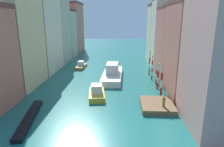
% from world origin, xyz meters
% --- Properties ---
extents(ground_plane, '(154.00, 154.00, 0.00)m').
position_xyz_m(ground_plane, '(0.00, 24.50, 0.00)').
color(ground_plane, '#1E6B66').
extents(building_left_1, '(6.49, 9.79, 21.09)m').
position_xyz_m(building_left_1, '(-14.18, 14.40, 10.56)').
color(building_left_1, beige).
rests_on(building_left_1, ground).
extents(building_left_2, '(6.49, 11.14, 19.07)m').
position_xyz_m(building_left_2, '(-14.18, 25.20, 9.55)').
color(building_left_2, beige).
rests_on(building_left_2, ground).
extents(building_left_3, '(6.49, 8.59, 17.40)m').
position_xyz_m(building_left_3, '(-14.18, 35.09, 8.71)').
color(building_left_3, '#BCB299').
rests_on(building_left_3, ground).
extents(building_left_4, '(6.49, 7.80, 14.33)m').
position_xyz_m(building_left_4, '(-14.18, 43.57, 7.18)').
color(building_left_4, '#BCB299').
rests_on(building_left_4, ground).
extents(building_left_5, '(6.49, 12.15, 17.09)m').
position_xyz_m(building_left_5, '(-14.18, 53.66, 8.56)').
color(building_left_5, '#C6705B').
rests_on(building_left_5, ground).
extents(building_right_0, '(6.49, 9.38, 17.14)m').
position_xyz_m(building_right_0, '(14.18, 2.15, 8.58)').
color(building_right_0, tan).
rests_on(building_right_0, ground).
extents(building_right_1, '(6.49, 10.43, 14.30)m').
position_xyz_m(building_right_1, '(14.18, 12.32, 7.16)').
color(building_right_1, '#C6705B').
rests_on(building_right_1, ground).
extents(building_right_2, '(6.49, 8.94, 13.90)m').
position_xyz_m(building_right_2, '(14.18, 21.98, 6.96)').
color(building_right_2, '#C6705B').
rests_on(building_right_2, ground).
extents(building_right_3, '(6.49, 7.50, 16.47)m').
position_xyz_m(building_right_3, '(14.18, 30.43, 8.25)').
color(building_right_3, beige).
rests_on(building_right_3, ground).
extents(building_right_4, '(6.49, 8.30, 15.49)m').
position_xyz_m(building_right_4, '(14.18, 38.53, 7.76)').
color(building_right_4, beige).
rests_on(building_right_4, ground).
extents(waterfront_dock, '(4.33, 5.18, 0.63)m').
position_xyz_m(waterfront_dock, '(8.53, 6.51, 0.31)').
color(waterfront_dock, brown).
rests_on(waterfront_dock, ground).
extents(person_on_dock, '(0.36, 0.36, 1.49)m').
position_xyz_m(person_on_dock, '(9.18, 5.40, 1.32)').
color(person_on_dock, olive).
rests_on(person_on_dock, waterfront_dock).
extents(mooring_pole_0, '(0.37, 0.37, 5.19)m').
position_xyz_m(mooring_pole_0, '(9.89, 11.10, 2.65)').
color(mooring_pole_0, red).
rests_on(mooring_pole_0, ground).
extents(mooring_pole_1, '(0.37, 0.37, 4.41)m').
position_xyz_m(mooring_pole_1, '(9.86, 14.11, 2.26)').
color(mooring_pole_1, red).
rests_on(mooring_pole_1, ground).
extents(mooring_pole_2, '(0.35, 0.35, 4.13)m').
position_xyz_m(mooring_pole_2, '(10.05, 16.47, 2.12)').
color(mooring_pole_2, red).
rests_on(mooring_pole_2, ground).
extents(mooring_pole_3, '(0.29, 0.29, 4.78)m').
position_xyz_m(mooring_pole_3, '(9.63, 19.46, 2.44)').
color(mooring_pole_3, red).
rests_on(mooring_pole_3, ground).
extents(mooring_pole_4, '(0.30, 0.30, 5.01)m').
position_xyz_m(mooring_pole_4, '(9.60, 23.20, 2.55)').
color(mooring_pole_4, red).
rests_on(mooring_pole_4, ground).
extents(vaporetto_white, '(3.89, 11.81, 3.10)m').
position_xyz_m(vaporetto_white, '(1.85, 19.68, 1.00)').
color(vaporetto_white, white).
rests_on(vaporetto_white, ground).
extents(gondola_black, '(2.78, 9.69, 0.50)m').
position_xyz_m(gondola_black, '(-7.13, 2.13, 0.25)').
color(gondola_black, black).
rests_on(gondola_black, ground).
extents(motorboat_0, '(2.02, 5.59, 1.66)m').
position_xyz_m(motorboat_0, '(-6.15, 28.28, 0.55)').
color(motorboat_0, olive).
rests_on(motorboat_0, ground).
extents(motorboat_1, '(2.94, 5.30, 1.99)m').
position_xyz_m(motorboat_1, '(-0.05, 9.74, 0.70)').
color(motorboat_1, gold).
rests_on(motorboat_1, ground).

